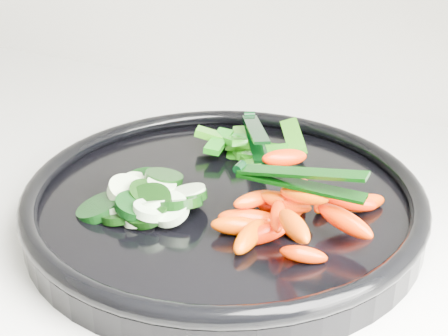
% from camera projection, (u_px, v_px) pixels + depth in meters
% --- Properties ---
extents(veggie_tray, '(0.47, 0.47, 0.04)m').
position_uv_depth(veggie_tray, '(224.00, 201.00, 0.59)').
color(veggie_tray, black).
rests_on(veggie_tray, counter).
extents(cucumber_pile, '(0.12, 0.12, 0.04)m').
position_uv_depth(cucumber_pile, '(145.00, 197.00, 0.57)').
color(cucumber_pile, black).
rests_on(cucumber_pile, veggie_tray).
extents(carrot_pile, '(0.14, 0.16, 0.06)m').
position_uv_depth(carrot_pile, '(293.00, 210.00, 0.53)').
color(carrot_pile, '#FC3A00').
rests_on(carrot_pile, veggie_tray).
extents(pepper_pile, '(0.12, 0.11, 0.04)m').
position_uv_depth(pepper_pile, '(250.00, 145.00, 0.67)').
color(pepper_pile, '#20740B').
rests_on(pepper_pile, veggie_tray).
extents(tong_carrot, '(0.11, 0.02, 0.02)m').
position_uv_depth(tong_carrot, '(296.00, 178.00, 0.51)').
color(tong_carrot, black).
rests_on(tong_carrot, carrot_pile).
extents(tong_pepper, '(0.07, 0.10, 0.02)m').
position_uv_depth(tong_pepper, '(255.00, 132.00, 0.66)').
color(tong_pepper, black).
rests_on(tong_pepper, pepper_pile).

